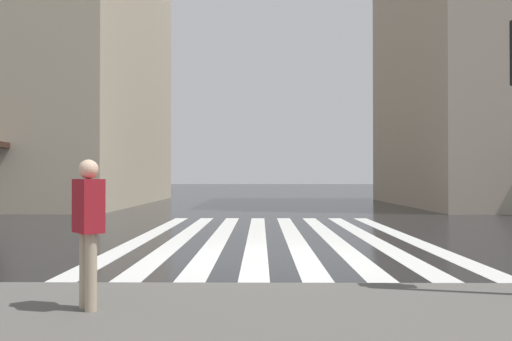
{
  "coord_description": "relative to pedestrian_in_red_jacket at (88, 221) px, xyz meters",
  "views": [
    {
      "loc": [
        -10.5,
        0.16,
        1.64
      ],
      "look_at": [
        3.5,
        0.29,
        1.8
      ],
      "focal_mm": 37.46,
      "sensor_mm": 36.0,
      "label": 1
    }
  ],
  "objects": [
    {
      "name": "zebra_crossing",
      "position": [
        8.53,
        -2.33,
        -1.13
      ],
      "size": [
        13.0,
        7.5,
        0.01
      ],
      "color": "silver",
      "rests_on": "ground_plane"
    },
    {
      "name": "pedestrian_in_red_jacket",
      "position": [
        0.0,
        0.0,
        0.0
      ],
      "size": [
        0.46,
        0.44,
        1.68
      ],
      "color": "maroon",
      "rests_on": "sidewalk_pavement"
    },
    {
      "name": "ground_plane",
      "position": [
        4.53,
        -2.1,
        -1.14
      ],
      "size": [
        220.0,
        220.0,
        0.0
      ],
      "primitive_type": "plane",
      "color": "black"
    }
  ]
}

